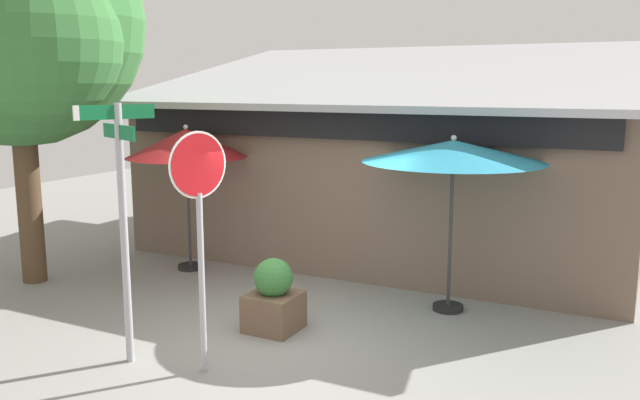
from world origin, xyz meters
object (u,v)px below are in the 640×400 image
Objects in this scene: sidewalk_planter at (274,298)px; shade_tree at (19,24)px; stop_sign at (199,208)px; patio_umbrella_crimson_left at (186,144)px; street_sign_post at (122,207)px; patio_umbrella_teal_center at (453,152)px.

shade_tree is at bearing 179.91° from sidewalk_planter.
stop_sign is 1.08× the size of patio_umbrella_crimson_left.
shade_tree reaches higher than stop_sign.
shade_tree is at bearing 154.79° from street_sign_post.
shade_tree is at bearing -132.06° from patio_umbrella_crimson_left.
patio_umbrella_crimson_left is (-2.80, 3.33, 0.32)m from stop_sign.
patio_umbrella_teal_center is 6.85m from shade_tree.
stop_sign is at bearing 9.99° from street_sign_post.
sidewalk_planter is (2.84, -1.85, -1.78)m from patio_umbrella_crimson_left.
stop_sign is 1.07× the size of patio_umbrella_teal_center.
shade_tree is (-1.66, -1.84, 1.92)m from patio_umbrella_crimson_left.
patio_umbrella_teal_center is 3.19m from sidewalk_planter.
shade_tree reaches higher than patio_umbrella_crimson_left.
sidewalk_planter is at bearing -0.09° from shade_tree.
stop_sign reaches higher than patio_umbrella_crimson_left.
patio_umbrella_teal_center is (1.88, 3.30, 0.40)m from stop_sign.
street_sign_post is at bearing -129.33° from patio_umbrella_teal_center.
patio_umbrella_crimson_left is 2.60× the size of sidewalk_planter.
shade_tree is (-4.47, 1.48, 2.24)m from stop_sign.
patio_umbrella_teal_center is at bearing 15.94° from shade_tree.
sidewalk_planter is (0.04, 1.48, -1.46)m from stop_sign.
street_sign_post is at bearing -62.19° from patio_umbrella_crimson_left.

